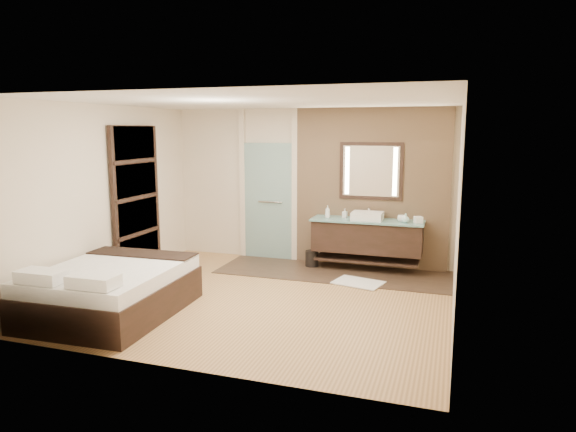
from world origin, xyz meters
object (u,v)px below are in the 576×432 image
(vanity, at_px, (367,236))
(waste_bin, at_px, (312,259))
(mirror_unit, at_px, (371,171))
(bed, at_px, (111,290))

(vanity, relative_size, waste_bin, 6.60)
(mirror_unit, bearing_deg, bed, -129.68)
(vanity, bearing_deg, mirror_unit, 90.00)
(bed, bearing_deg, mirror_unit, 48.35)
(mirror_unit, relative_size, bed, 0.52)
(vanity, bearing_deg, bed, -131.80)
(vanity, height_order, mirror_unit, mirror_unit)
(mirror_unit, xyz_separation_m, waste_bin, (-0.93, -0.31, -1.51))
(bed, relative_size, waste_bin, 7.22)
(vanity, distance_m, mirror_unit, 1.10)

